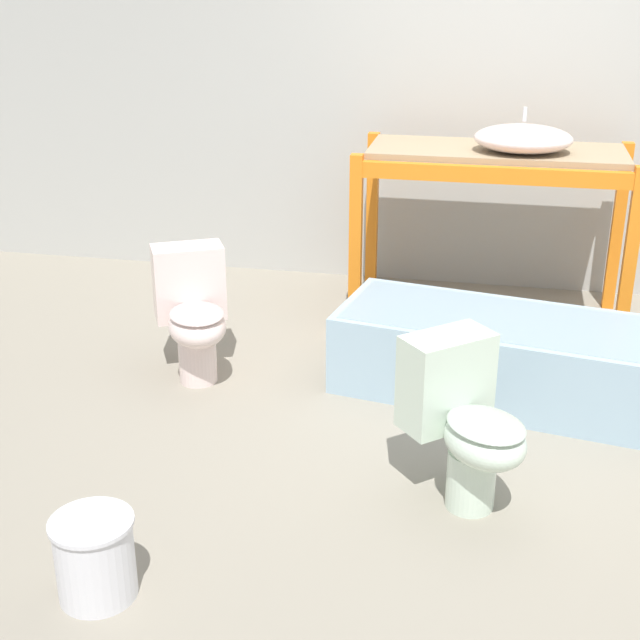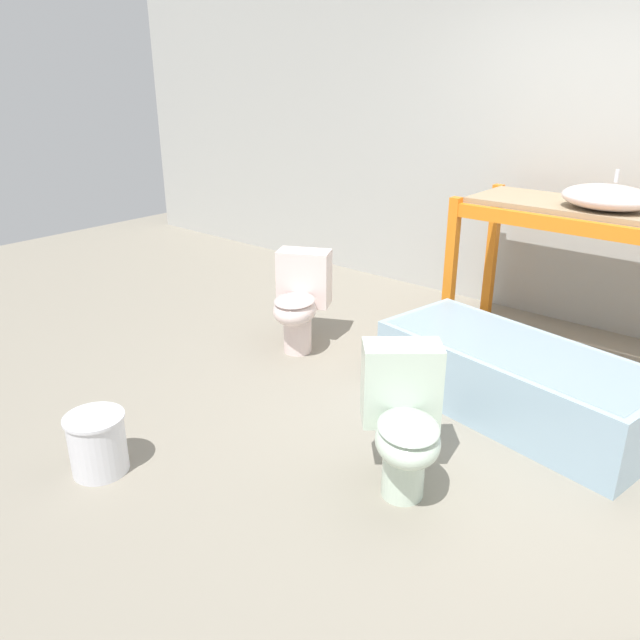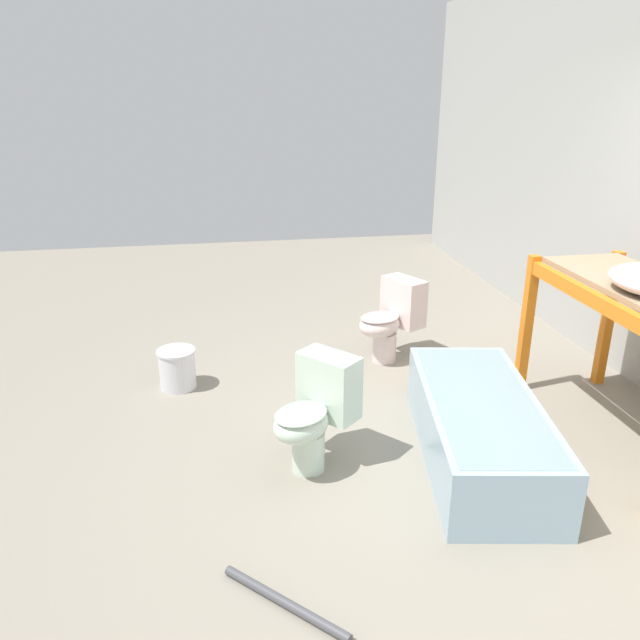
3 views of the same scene
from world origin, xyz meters
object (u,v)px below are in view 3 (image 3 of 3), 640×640
Objects in this scene: bathtub_main at (480,424)px; bucket_white at (177,368)px; toilet_near at (391,317)px; toilet_far at (315,410)px.

bucket_white is (-1.32, -1.88, -0.07)m from bathtub_main.
toilet_near is 1.00× the size of toilet_far.
bucket_white is at bearing -114.90° from bathtub_main.
bathtub_main reaches higher than bucket_white.
toilet_far is (1.45, -0.89, 0.00)m from toilet_near.
toilet_far is at bearing -58.50° from toilet_near.
toilet_far is (-0.11, -1.01, 0.14)m from bathtub_main.
toilet_far is at bearing -85.84° from bathtub_main.
bathtub_main is at bearing 54.85° from bucket_white.
toilet_near is at bearing 107.22° from toilet_far.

